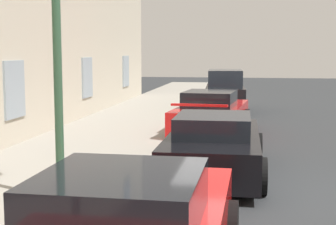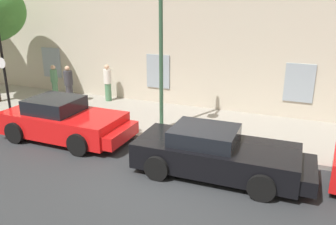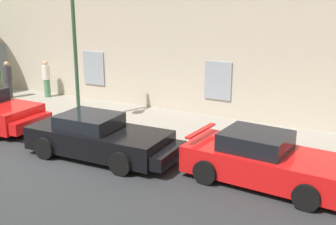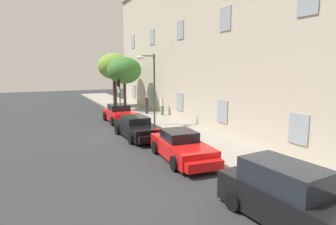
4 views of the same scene
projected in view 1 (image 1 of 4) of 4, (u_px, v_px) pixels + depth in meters
name	position (u px, v px, depth m)	size (l,w,h in m)	color
ground_plane	(246.00, 190.00, 9.50)	(80.00, 80.00, 0.00)	#2B2D30
sidewalk	(42.00, 178.00, 10.14)	(60.00, 4.01, 0.14)	gray
sportscar_yellow_flank	(215.00, 145.00, 10.79)	(4.86, 2.12, 1.32)	black
sportscar_white_middle	(212.00, 115.00, 15.89)	(4.88, 2.38, 1.38)	red
hatchback_parked	(225.00, 92.00, 21.85)	(4.04, 1.99, 1.78)	black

